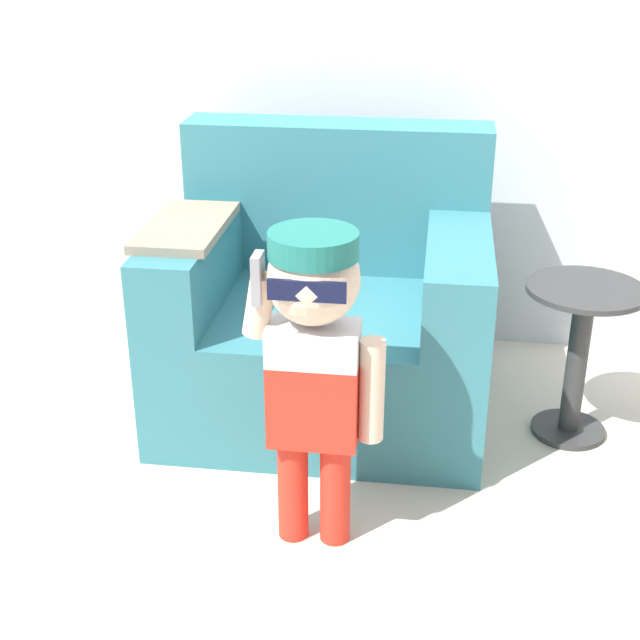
{
  "coord_description": "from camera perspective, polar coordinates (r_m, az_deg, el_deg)",
  "views": [
    {
      "loc": [
        0.24,
        -2.72,
        1.63
      ],
      "look_at": [
        -0.1,
        -0.3,
        0.51
      ],
      "focal_mm": 50.0,
      "sensor_mm": 36.0,
      "label": 1
    }
  ],
  "objects": [
    {
      "name": "ground_plane",
      "position": [
        3.18,
        2.55,
        -6.28
      ],
      "size": [
        10.0,
        10.0,
        0.0
      ],
      "primitive_type": "plane",
      "color": "beige"
    },
    {
      "name": "wall_back",
      "position": [
        3.48,
        4.21,
        19.06
      ],
      "size": [
        10.0,
        0.05,
        2.6
      ],
      "color": "silver",
      "rests_on": "ground_plane"
    },
    {
      "name": "armchair",
      "position": [
        3.14,
        0.4,
        0.53
      ],
      "size": [
        1.12,
        0.9,
        0.96
      ],
      "color": "teal",
      "rests_on": "ground_plane"
    },
    {
      "name": "person_child",
      "position": [
        2.31,
        -0.36,
        -1.55
      ],
      "size": [
        0.38,
        0.28,
        0.92
      ],
      "color": "red",
      "rests_on": "ground_plane"
    },
    {
      "name": "side_table",
      "position": [
        3.06,
        16.23,
        -1.7
      ],
      "size": [
        0.38,
        0.38,
        0.54
      ],
      "color": "#333333",
      "rests_on": "ground_plane"
    }
  ]
}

